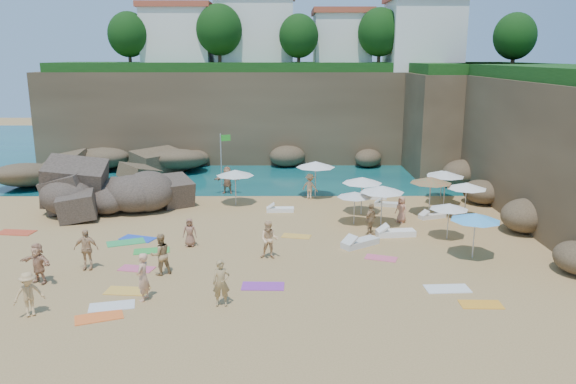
{
  "coord_description": "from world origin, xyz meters",
  "views": [
    {
      "loc": [
        1.9,
        -27.35,
        9.41
      ],
      "look_at": [
        2.0,
        3.0,
        2.0
      ],
      "focal_mm": 35.0,
      "sensor_mm": 36.0,
      "label": 1
    }
  ],
  "objects_px": {
    "parasol_0": "(235,173)",
    "person_stand_1": "(161,254)",
    "person_stand_3": "(371,219)",
    "person_stand_5": "(227,180)",
    "rock_outcrop": "(132,210)",
    "person_stand_6": "(143,277)",
    "parasol_1": "(316,164)",
    "flag_pole": "(223,153)",
    "parasol_2": "(446,174)",
    "lounger_0": "(387,204)",
    "person_stand_2": "(310,186)",
    "person_stand_4": "(401,210)"
  },
  "relations": [
    {
      "from": "lounger_0",
      "to": "person_stand_3",
      "type": "relative_size",
      "value": 0.92
    },
    {
      "from": "parasol_2",
      "to": "person_stand_2",
      "type": "relative_size",
      "value": 1.39
    },
    {
      "from": "flag_pole",
      "to": "rock_outcrop",
      "type": "bearing_deg",
      "value": -127.26
    },
    {
      "from": "flag_pole",
      "to": "person_stand_1",
      "type": "xyz_separation_m",
      "value": [
        -0.88,
        -17.13,
        -1.57
      ]
    },
    {
      "from": "person_stand_3",
      "to": "person_stand_4",
      "type": "height_order",
      "value": "person_stand_3"
    },
    {
      "from": "person_stand_3",
      "to": "person_stand_6",
      "type": "relative_size",
      "value": 0.89
    },
    {
      "from": "lounger_0",
      "to": "person_stand_5",
      "type": "bearing_deg",
      "value": 176.18
    },
    {
      "from": "person_stand_1",
      "to": "person_stand_4",
      "type": "height_order",
      "value": "person_stand_1"
    },
    {
      "from": "person_stand_1",
      "to": "parasol_0",
      "type": "bearing_deg",
      "value": -132.06
    },
    {
      "from": "rock_outcrop",
      "to": "person_stand_2",
      "type": "xyz_separation_m",
      "value": [
        11.25,
        2.83,
        0.86
      ]
    },
    {
      "from": "rock_outcrop",
      "to": "lounger_0",
      "type": "bearing_deg",
      "value": 3.32
    },
    {
      "from": "person_stand_5",
      "to": "person_stand_3",
      "type": "bearing_deg",
      "value": -44.66
    },
    {
      "from": "parasol_0",
      "to": "person_stand_2",
      "type": "bearing_deg",
      "value": 17.08
    },
    {
      "from": "flag_pole",
      "to": "parasol_2",
      "type": "xyz_separation_m",
      "value": [
        14.79,
        -5.43,
        -0.43
      ]
    },
    {
      "from": "rock_outcrop",
      "to": "person_stand_5",
      "type": "relative_size",
      "value": 4.01
    },
    {
      "from": "person_stand_5",
      "to": "parasol_2",
      "type": "bearing_deg",
      "value": -10.24
    },
    {
      "from": "person_stand_1",
      "to": "lounger_0",
      "type": "bearing_deg",
      "value": -167.61
    },
    {
      "from": "person_stand_3",
      "to": "flag_pole",
      "type": "bearing_deg",
      "value": 76.34
    },
    {
      "from": "parasol_0",
      "to": "person_stand_5",
      "type": "height_order",
      "value": "parasol_0"
    },
    {
      "from": "parasol_0",
      "to": "parasol_1",
      "type": "xyz_separation_m",
      "value": [
        5.23,
        1.9,
        0.18
      ]
    },
    {
      "from": "parasol_2",
      "to": "flag_pole",
      "type": "bearing_deg",
      "value": 159.84
    },
    {
      "from": "parasol_2",
      "to": "lounger_0",
      "type": "relative_size",
      "value": 1.49
    },
    {
      "from": "flag_pole",
      "to": "person_stand_6",
      "type": "height_order",
      "value": "flag_pole"
    },
    {
      "from": "parasol_2",
      "to": "person_stand_3",
      "type": "height_order",
      "value": "parasol_2"
    },
    {
      "from": "parasol_1",
      "to": "person_stand_5",
      "type": "distance_m",
      "value": 6.35
    },
    {
      "from": "flag_pole",
      "to": "parasol_2",
      "type": "distance_m",
      "value": 15.76
    },
    {
      "from": "parasol_1",
      "to": "person_stand_2",
      "type": "distance_m",
      "value": 1.53
    },
    {
      "from": "person_stand_6",
      "to": "parasol_1",
      "type": "bearing_deg",
      "value": 166.36
    },
    {
      "from": "parasol_2",
      "to": "person_stand_1",
      "type": "bearing_deg",
      "value": -143.26
    },
    {
      "from": "parasol_2",
      "to": "person_stand_1",
      "type": "distance_m",
      "value": 19.59
    },
    {
      "from": "person_stand_3",
      "to": "person_stand_5",
      "type": "height_order",
      "value": "person_stand_5"
    },
    {
      "from": "person_stand_2",
      "to": "person_stand_5",
      "type": "relative_size",
      "value": 0.9
    },
    {
      "from": "parasol_1",
      "to": "person_stand_5",
      "type": "relative_size",
      "value": 1.38
    },
    {
      "from": "flag_pole",
      "to": "person_stand_5",
      "type": "height_order",
      "value": "flag_pole"
    },
    {
      "from": "person_stand_5",
      "to": "person_stand_6",
      "type": "bearing_deg",
      "value": -92.25
    },
    {
      "from": "parasol_2",
      "to": "person_stand_1",
      "type": "relative_size",
      "value": 1.28
    },
    {
      "from": "parasol_0",
      "to": "person_stand_4",
      "type": "xyz_separation_m",
      "value": [
        9.91,
        -3.96,
        -1.35
      ]
    },
    {
      "from": "parasol_0",
      "to": "person_stand_6",
      "type": "xyz_separation_m",
      "value": [
        -2.36,
        -14.55,
        -1.14
      ]
    },
    {
      "from": "parasol_1",
      "to": "person_stand_3",
      "type": "bearing_deg",
      "value": -72.64
    },
    {
      "from": "person_stand_2",
      "to": "parasol_1",
      "type": "bearing_deg",
      "value": -104.65
    },
    {
      "from": "parasol_0",
      "to": "person_stand_1",
      "type": "height_order",
      "value": "parasol_0"
    },
    {
      "from": "parasol_0",
      "to": "person_stand_1",
      "type": "relative_size",
      "value": 1.31
    },
    {
      "from": "parasol_0",
      "to": "flag_pole",
      "type": "bearing_deg",
      "value": 104.6
    },
    {
      "from": "parasol_1",
      "to": "lounger_0",
      "type": "distance_m",
      "value": 5.51
    },
    {
      "from": "lounger_0",
      "to": "person_stand_2",
      "type": "xyz_separation_m",
      "value": [
        -4.89,
        1.89,
        0.73
      ]
    },
    {
      "from": "parasol_1",
      "to": "person_stand_1",
      "type": "distance_m",
      "value": 15.73
    },
    {
      "from": "parasol_1",
      "to": "person_stand_3",
      "type": "distance_m",
      "value": 8.68
    },
    {
      "from": "parasol_1",
      "to": "person_stand_4",
      "type": "bearing_deg",
      "value": -51.45
    },
    {
      "from": "flag_pole",
      "to": "parasol_0",
      "type": "xyz_separation_m",
      "value": [
        1.37,
        -5.27,
        -0.39
      ]
    },
    {
      "from": "parasol_1",
      "to": "rock_outcrop",
      "type": "bearing_deg",
      "value": -164.42
    }
  ]
}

